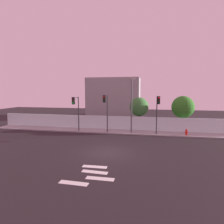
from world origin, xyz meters
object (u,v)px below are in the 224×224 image
at_px(traffic_light_left, 158,107).
at_px(roadside_tree_midleft, 183,107).
at_px(traffic_light_center, 106,106).
at_px(street_lamp_curbside, 132,101).
at_px(roadside_tree_leftmost, 139,107).
at_px(fire_hydrant, 186,132).
at_px(traffic_light_right, 76,106).

bearing_deg(traffic_light_left, roadside_tree_midleft, 49.07).
bearing_deg(traffic_light_center, traffic_light_left, -2.16).
xyz_separation_m(traffic_light_left, street_lamp_curbside, (-3.10, 0.60, 0.66)).
xyz_separation_m(traffic_light_center, street_lamp_curbside, (3.22, 0.36, 0.63)).
distance_m(traffic_light_left, roadside_tree_leftmost, 4.70).
height_order(roadside_tree_leftmost, roadside_tree_midleft, roadside_tree_midleft).
height_order(traffic_light_center, roadside_tree_midleft, traffic_light_center).
distance_m(fire_hydrant, roadside_tree_midleft, 4.30).
relative_size(traffic_light_left, roadside_tree_leftmost, 1.03).
bearing_deg(traffic_light_left, traffic_light_right, -179.32).
distance_m(fire_hydrant, roadside_tree_leftmost, 7.22).
bearing_deg(traffic_light_right, roadside_tree_midleft, 16.92).
bearing_deg(fire_hydrant, traffic_light_center, -177.39).
bearing_deg(traffic_light_left, roadside_tree_leftmost, 120.56).
bearing_deg(fire_hydrant, traffic_light_right, -176.62).
bearing_deg(street_lamp_curbside, traffic_light_right, -174.20).
bearing_deg(fire_hydrant, roadside_tree_midleft, 89.28).
xyz_separation_m(traffic_light_right, roadside_tree_leftmost, (7.77, 4.15, -0.29)).
bearing_deg(traffic_light_center, roadside_tree_leftmost, 43.89).
bearing_deg(street_lamp_curbside, fire_hydrant, 0.77).
bearing_deg(traffic_light_right, traffic_light_center, 5.36).
relative_size(traffic_light_center, roadside_tree_leftmost, 1.05).
distance_m(traffic_light_right, street_lamp_curbside, 7.12).
height_order(street_lamp_curbside, roadside_tree_midleft, street_lamp_curbside).
distance_m(traffic_light_center, roadside_tree_leftmost, 5.49).
bearing_deg(roadside_tree_leftmost, roadside_tree_midleft, 0.00).
xyz_separation_m(traffic_light_center, roadside_tree_midleft, (9.82, 3.79, -0.35)).
relative_size(traffic_light_center, fire_hydrant, 6.35).
bearing_deg(traffic_light_center, fire_hydrant, 2.61).
bearing_deg(street_lamp_curbside, traffic_light_left, -10.87).
xyz_separation_m(street_lamp_curbside, fire_hydrant, (6.56, 0.09, -3.67)).
bearing_deg(roadside_tree_midleft, traffic_light_left, -130.93).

